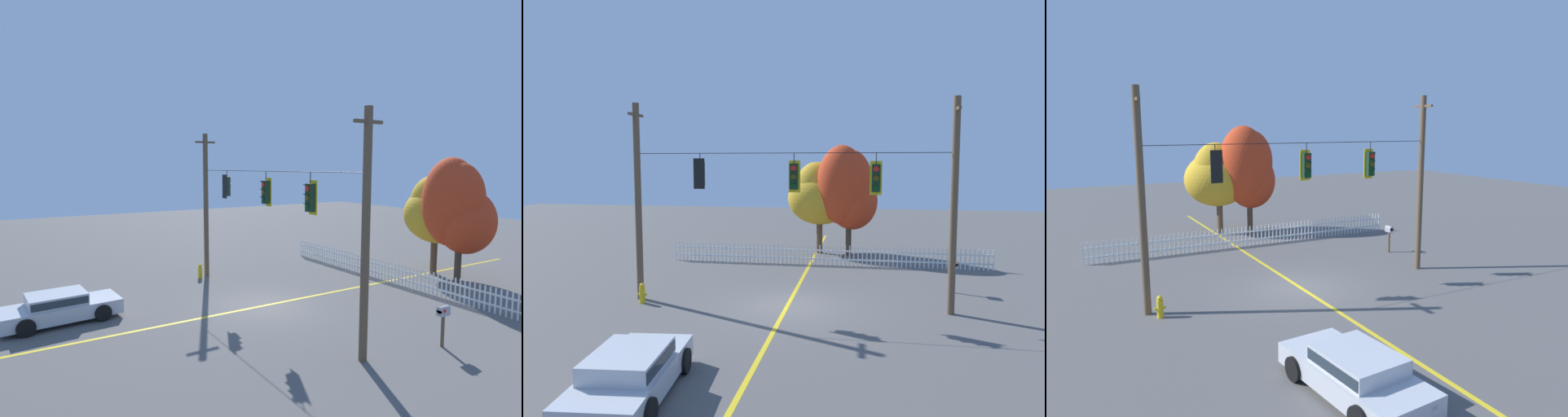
{
  "view_description": "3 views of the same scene",
  "coord_description": "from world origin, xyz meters",
  "views": [
    {
      "loc": [
        14.92,
        -9.05,
        5.93
      ],
      "look_at": [
        0.2,
        -0.22,
        4.23
      ],
      "focal_mm": 28.91,
      "sensor_mm": 36.0,
      "label": 1
    },
    {
      "loc": [
        2.81,
        -17.56,
        5.39
      ],
      "look_at": [
        -0.01,
        -0.74,
        3.78
      ],
      "focal_mm": 33.17,
      "sensor_mm": 36.0,
      "label": 2
    },
    {
      "loc": [
        -8.5,
        -16.76,
        6.39
      ],
      "look_at": [
        -0.02,
        -0.57,
        3.32
      ],
      "focal_mm": 33.81,
      "sensor_mm": 36.0,
      "label": 3
    }
  ],
  "objects": [
    {
      "name": "ground",
      "position": [
        0.0,
        0.0,
        0.0
      ],
      "size": [
        80.0,
        80.0,
        0.0
      ],
      "primitive_type": "plane",
      "color": "#565451"
    },
    {
      "name": "lane_centerline_stripe",
      "position": [
        0.0,
        0.0,
        0.0
      ],
      "size": [
        0.16,
        36.0,
        0.01
      ],
      "primitive_type": "cube",
      "color": "gold",
      "rests_on": "ground"
    },
    {
      "name": "signal_support_span",
      "position": [
        0.0,
        0.0,
        3.93
      ],
      "size": [
        12.1,
        1.1,
        7.7
      ],
      "color": "brown",
      "rests_on": "ground"
    },
    {
      "name": "traffic_signal_northbound_primary",
      "position": [
        -3.36,
        -0.01,
        5.0
      ],
      "size": [
        0.43,
        0.38,
        1.34
      ],
      "color": "black"
    },
    {
      "name": "traffic_signal_eastbound_side",
      "position": [
        0.24,
        0.01,
        4.9
      ],
      "size": [
        0.43,
        0.38,
        1.46
      ],
      "color": "black"
    },
    {
      "name": "traffic_signal_southbound_primary",
      "position": [
        3.21,
        0.01,
        4.86
      ],
      "size": [
        0.43,
        0.38,
        1.52
      ],
      "color": "black"
    },
    {
      "name": "white_picket_fence",
      "position": [
        0.87,
        7.58,
        0.54
      ],
      "size": [
        16.8,
        0.06,
        1.08
      ],
      "color": "white",
      "rests_on": "ground"
    },
    {
      "name": "autumn_maple_near_fence",
      "position": [
        0.14,
        11.21,
        3.45
      ],
      "size": [
        3.91,
        3.46,
        5.47
      ],
      "color": "brown",
      "rests_on": "ground"
    },
    {
      "name": "autumn_maple_mid",
      "position": [
        1.82,
        10.52,
        3.87
      ],
      "size": [
        3.52,
        3.15,
        6.44
      ],
      "color": "#473828",
      "rests_on": "ground"
    },
    {
      "name": "parked_car",
      "position": [
        -2.43,
        -7.63,
        0.6
      ],
      "size": [
        2.23,
        4.38,
        1.15
      ],
      "color": "#B7BABF",
      "rests_on": "ground"
    },
    {
      "name": "fire_hydrant",
      "position": [
        -5.6,
        -0.53,
        0.38
      ],
      "size": [
        0.38,
        0.22,
        0.78
      ],
      "color": "gold",
      "rests_on": "ground"
    },
    {
      "name": "roadside_mailbox",
      "position": [
        6.55,
        2.97,
        1.12
      ],
      "size": [
        0.25,
        0.44,
        1.38
      ],
      "color": "brown",
      "rests_on": "ground"
    }
  ]
}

